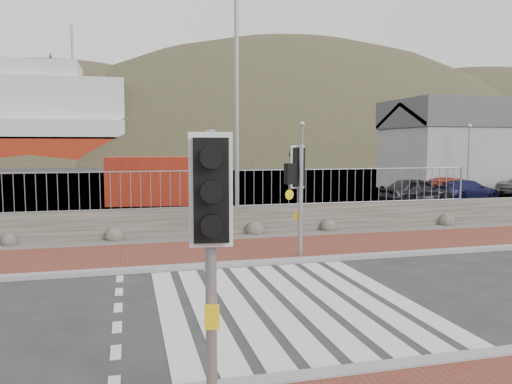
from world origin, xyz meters
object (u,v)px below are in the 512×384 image
object	(u,v)px
shipping_container	(166,180)
car_b	(454,189)
traffic_signal_far	(300,176)
car_a	(417,191)
streetlight	(241,84)
car_c	(466,190)
traffic_signal_near	(210,213)

from	to	relation	value
shipping_container	car_b	size ratio (longest dim) A/B	1.57
traffic_signal_far	car_a	bearing A→B (deg)	-153.51
streetlight	car_c	size ratio (longest dim) A/B	2.30
streetlight	traffic_signal_near	bearing A→B (deg)	-90.90
traffic_signal_far	shipping_container	distance (m)	13.47
streetlight	car_b	size ratio (longest dim) A/B	2.46
car_c	traffic_signal_near	bearing A→B (deg)	126.82
traffic_signal_far	streetlight	size ratio (longest dim) A/B	0.33
car_a	car_b	size ratio (longest dim) A/B	1.06
car_a	car_b	world-z (taller)	car_a
shipping_container	traffic_signal_far	bearing A→B (deg)	-72.47
car_b	car_c	size ratio (longest dim) A/B	0.94
shipping_container	car_a	xyz separation A→B (m)	(12.12, -3.18, -0.52)
traffic_signal_far	car_c	size ratio (longest dim) A/B	0.76
traffic_signal_far	car_a	size ratio (longest dim) A/B	0.77
traffic_signal_far	streetlight	world-z (taller)	streetlight
traffic_signal_near	shipping_container	xyz separation A→B (m)	(1.04, 20.10, -1.04)
car_c	car_a	bearing A→B (deg)	88.82
streetlight	shipping_container	size ratio (longest dim) A/B	1.57
streetlight	car_a	world-z (taller)	streetlight
traffic_signal_near	streetlight	bearing A→B (deg)	82.66
car_b	car_c	bearing A→B (deg)	-154.11
shipping_container	car_b	xyz separation A→B (m)	(15.07, -2.07, -0.58)
car_a	car_c	xyz separation A→B (m)	(3.23, 0.50, -0.09)
traffic_signal_far	shipping_container	xyz separation A→B (m)	(-2.37, 13.22, -0.95)
traffic_signal_near	traffic_signal_far	xyz separation A→B (m)	(3.40, 6.87, -0.09)
shipping_container	car_c	world-z (taller)	shipping_container
streetlight	shipping_container	world-z (taller)	streetlight
traffic_signal_far	car_a	distance (m)	14.08
traffic_signal_near	streetlight	world-z (taller)	streetlight
traffic_signal_near	streetlight	xyz separation A→B (m)	(2.95, 11.55, 2.77)
shipping_container	streetlight	bearing A→B (deg)	-70.00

